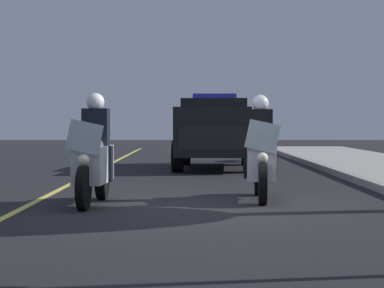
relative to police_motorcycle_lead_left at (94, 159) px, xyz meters
name	(u,v)px	position (x,y,z in m)	size (l,w,h in m)	color
ground_plane	(192,209)	(0.61, 1.51, -0.70)	(80.00, 80.00, 0.00)	black
lane_stripe_center	(21,209)	(0.61, -0.98, -0.70)	(48.00, 0.12, 0.01)	#E0D14C
police_motorcycle_lead_left	(94,159)	(0.00, 0.00, 0.00)	(2.14, 0.60, 1.72)	black
police_motorcycle_lead_right	(261,157)	(-0.68, 2.63, 0.00)	(2.14, 0.60, 1.72)	black
police_suv	(215,129)	(-8.69, 2.12, 0.37)	(5.00, 2.28, 2.05)	black
cyclist_background	(258,135)	(-12.22, 3.63, 0.14)	(1.76, 0.33, 1.69)	black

